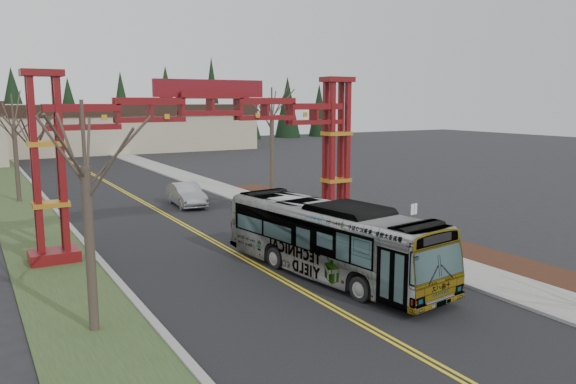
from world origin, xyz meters
TOP-DOWN VIEW (x-y plane):
  - road at (0.00, 25.00)m, footprint 12.00×110.00m
  - lane_line_left at (-0.12, 25.00)m, footprint 0.12×100.00m
  - lane_line_right at (0.12, 25.00)m, footprint 0.12×100.00m
  - curb_right at (6.15, 25.00)m, footprint 0.30×110.00m
  - sidewalk_right at (7.60, 25.00)m, footprint 2.60×110.00m
  - landscape_strip at (10.20, 10.00)m, footprint 2.60×50.00m
  - grass_median at (-8.00, 25.00)m, footprint 4.00×110.00m
  - curb_left at (-6.15, 25.00)m, footprint 0.30×110.00m
  - gateway_arch at (0.00, 18.00)m, footprint 18.20×1.60m
  - retail_building_east at (10.00, 79.95)m, footprint 38.00×20.30m
  - conifer_treeline at (0.25, 92.00)m, footprint 116.10×5.60m
  - transit_bus at (2.05, 9.88)m, footprint 4.35×12.00m
  - silver_sedan at (2.36, 28.69)m, footprint 2.05×5.10m
  - bare_tree_median_near at (-8.00, 8.82)m, footprint 3.18×3.18m
  - bare_tree_median_mid at (-8.00, 22.84)m, footprint 2.98×2.98m
  - bare_tree_median_far at (-8.00, 36.44)m, footprint 3.33×3.33m
  - bare_tree_right_far at (10.00, 29.81)m, footprint 3.43×3.43m
  - street_sign at (9.20, 12.45)m, footprint 0.48×0.11m
  - barrel_south at (9.67, 15.67)m, footprint 0.58×0.58m
  - barrel_mid at (9.66, 20.96)m, footprint 0.53×0.53m
  - barrel_north at (9.74, 21.61)m, footprint 0.54×0.54m

SIDE VIEW (x-z plane):
  - road at x=0.00m, z-range 0.00..0.02m
  - lane_line_left at x=-0.12m, z-range 0.02..0.03m
  - lane_line_right at x=0.12m, z-range 0.02..0.03m
  - grass_median at x=-8.00m, z-range 0.00..0.08m
  - landscape_strip at x=10.20m, z-range 0.00..0.12m
  - curb_right at x=6.15m, z-range 0.00..0.15m
  - curb_left at x=-6.15m, z-range 0.00..0.15m
  - sidewalk_right at x=7.60m, z-range 0.01..0.15m
  - barrel_mid at x=9.66m, z-range 0.00..0.98m
  - barrel_north at x=9.74m, z-range 0.00..0.99m
  - barrel_south at x=9.67m, z-range 0.00..1.08m
  - silver_sedan at x=2.36m, z-range 0.00..1.65m
  - street_sign at x=9.20m, z-range 0.46..2.58m
  - transit_bus at x=2.05m, z-range 0.00..3.27m
  - retail_building_east at x=10.00m, z-range 0.01..7.01m
  - bare_tree_median_mid at x=-8.00m, z-range 1.70..9.11m
  - bare_tree_median_near at x=-8.00m, z-range 1.65..9.20m
  - bare_tree_median_far at x=-8.00m, z-range 1.78..9.80m
  - gateway_arch at x=0.00m, z-range 1.53..10.43m
  - bare_tree_right_far at x=10.00m, z-range 1.98..10.54m
  - conifer_treeline at x=0.25m, z-range -0.01..12.99m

